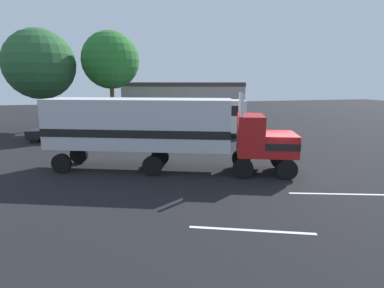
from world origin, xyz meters
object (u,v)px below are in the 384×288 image
Objects in this scene: parked_bus at (185,115)px; parked_car at (56,132)px; person_bystander at (164,148)px; tree_left at (40,64)px; tree_center at (110,60)px; semi_truck at (158,127)px.

parked_bus is 2.49× the size of parked_car.
parked_bus is at bearing 68.98° from person_bystander.
tree_left is at bearing 151.25° from parked_bus.
tree_left is at bearing 122.04° from person_bystander.
tree_left is (-10.10, 16.14, 5.89)m from person_bystander.
tree_center is at bearing 134.20° from parked_bus.
parked_bus is at bearing 69.34° from semi_truck.
tree_center is (-2.41, 17.31, 4.72)m from semi_truck.
semi_truck is 18.10m from tree_center.
parked_bus is (3.36, 8.75, 1.17)m from person_bystander.
tree_left is at bearing 107.30° from parked_car.
person_bystander is 9.45m from parked_bus.
tree_center is (-6.44, 6.63, 5.18)m from parked_bus.
parked_bus is at bearing -3.05° from parked_car.
person_bystander is 19.93m from tree_left.
semi_truck is 13.56m from parked_car.
semi_truck reaches higher than parked_bus.
person_bystander is 0.16× the size of tree_center.
parked_car is at bearing -72.70° from tree_left.
semi_truck is 8.67× the size of person_bystander.
parked_bus is (4.03, 10.69, -0.46)m from semi_truck.
tree_center is at bearing 50.82° from parked_car.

